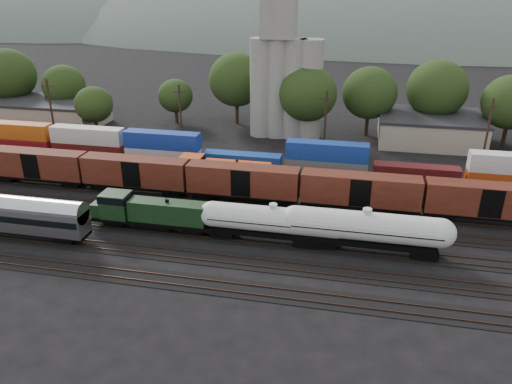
% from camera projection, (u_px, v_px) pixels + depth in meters
% --- Properties ---
extents(ground, '(600.00, 600.00, 0.00)m').
position_uv_depth(ground, '(214.00, 216.00, 63.79)').
color(ground, black).
extents(tracks, '(180.00, 33.20, 0.20)m').
position_uv_depth(tracks, '(214.00, 216.00, 63.77)').
color(tracks, black).
rests_on(tracks, ground).
extents(green_locomotive, '(15.67, 2.77, 4.15)m').
position_uv_depth(green_locomotive, '(146.00, 211.00, 59.65)').
color(green_locomotive, black).
rests_on(green_locomotive, ground).
extents(tank_car_a, '(17.36, 3.11, 4.55)m').
position_uv_depth(tank_car_a, '(273.00, 221.00, 56.62)').
color(tank_car_a, silver).
rests_on(tank_car_a, ground).
extents(tank_car_b, '(18.91, 3.39, 4.96)m').
position_uv_depth(tank_car_b, '(366.00, 228.00, 54.59)').
color(tank_car_b, silver).
rests_on(tank_car_b, ground).
extents(orange_locomotive, '(16.15, 2.69, 4.04)m').
position_uv_depth(orange_locomotive, '(219.00, 171.00, 72.23)').
color(orange_locomotive, black).
rests_on(orange_locomotive, ground).
extents(boxcar_string, '(169.00, 2.90, 4.20)m').
position_uv_depth(boxcar_string, '(243.00, 181.00, 66.52)').
color(boxcar_string, black).
rests_on(boxcar_string, ground).
extents(container_wall, '(178.40, 2.60, 5.80)m').
position_uv_depth(container_wall, '(277.00, 161.00, 75.16)').
color(container_wall, black).
rests_on(container_wall, ground).
extents(grain_silo, '(13.40, 5.00, 29.00)m').
position_uv_depth(grain_silo, '(285.00, 77.00, 90.94)').
color(grain_silo, gray).
rests_on(grain_silo, ground).
extents(industrial_sheds, '(119.38, 17.26, 5.10)m').
position_uv_depth(industrial_sheds, '(301.00, 125.00, 93.13)').
color(industrial_sheds, '#9E937F').
rests_on(industrial_sheds, ground).
extents(tree_band, '(167.85, 22.07, 14.41)m').
position_uv_depth(tree_band, '(289.00, 89.00, 95.52)').
color(tree_band, black).
rests_on(tree_band, ground).
extents(utility_poles, '(122.20, 0.36, 12.00)m').
position_uv_depth(utility_poles, '(251.00, 123.00, 81.03)').
color(utility_poles, black).
rests_on(utility_poles, ground).
extents(distant_hills, '(860.00, 286.00, 130.00)m').
position_uv_depth(distant_hills, '(374.00, 63.00, 300.64)').
color(distant_hills, '#59665B').
rests_on(distant_hills, ground).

